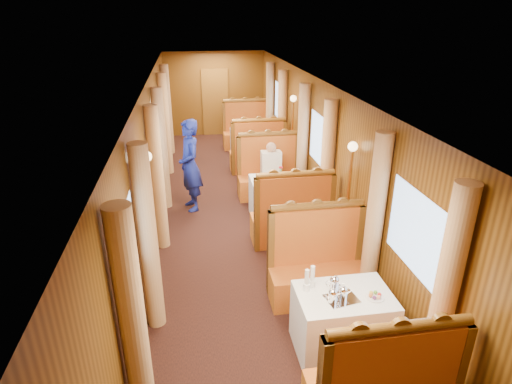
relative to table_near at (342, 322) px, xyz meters
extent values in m
cube|color=brown|center=(-0.75, 9.47, 0.62)|extent=(0.80, 0.04, 2.00)
cube|color=white|center=(0.00, 0.00, 0.00)|extent=(1.05, 0.72, 0.75)
cube|color=#A83512|center=(0.00, -1.17, 0.48)|extent=(1.30, 0.12, 0.80)
cylinder|color=brown|center=(0.00, -1.17, 0.92)|extent=(1.23, 0.10, 0.10)
cube|color=#A83512|center=(0.00, 0.95, -0.15)|extent=(1.30, 0.55, 0.45)
cube|color=#A83512|center=(0.00, 1.17, 0.48)|extent=(1.30, 0.12, 0.80)
cylinder|color=brown|center=(0.00, 1.17, 0.92)|extent=(1.23, 0.10, 0.10)
cube|color=white|center=(0.00, 3.50, 0.00)|extent=(1.05, 0.72, 0.75)
cube|color=#A83512|center=(0.00, 2.55, -0.15)|extent=(1.30, 0.55, 0.45)
cube|color=#A83512|center=(0.00, 2.33, 0.48)|extent=(1.30, 0.12, 0.80)
cylinder|color=brown|center=(0.00, 2.33, 0.92)|extent=(1.23, 0.10, 0.10)
cube|color=#A83512|center=(0.00, 4.45, -0.15)|extent=(1.30, 0.55, 0.45)
cube|color=#A83512|center=(0.00, 4.67, 0.48)|extent=(1.30, 0.12, 0.80)
cylinder|color=brown|center=(0.00, 4.67, 0.92)|extent=(1.23, 0.10, 0.10)
cube|color=white|center=(0.00, 7.00, 0.00)|extent=(1.05, 0.72, 0.75)
cube|color=#A83512|center=(0.00, 6.05, -0.15)|extent=(1.30, 0.55, 0.45)
cube|color=#A83512|center=(0.00, 5.83, 0.48)|extent=(1.30, 0.12, 0.80)
cylinder|color=brown|center=(0.00, 5.83, 0.92)|extent=(1.23, 0.10, 0.10)
cube|color=#A83512|center=(0.00, 7.95, -0.15)|extent=(1.30, 0.55, 0.45)
cube|color=#A83512|center=(0.00, 8.16, 0.48)|extent=(1.30, 0.12, 0.80)
cylinder|color=brown|center=(0.00, 8.16, 0.92)|extent=(1.23, 0.10, 0.10)
cube|color=silver|center=(-0.07, -0.08, 0.38)|extent=(0.38, 0.32, 0.01)
cylinder|color=white|center=(0.30, -0.11, 0.38)|extent=(0.20, 0.20, 0.01)
cylinder|color=white|center=(-0.40, 0.15, 0.42)|extent=(0.08, 0.08, 0.08)
cylinder|color=white|center=(-0.40, 0.15, 0.55)|extent=(0.05, 0.05, 0.18)
cylinder|color=white|center=(-0.32, 0.21, 0.42)|extent=(0.08, 0.08, 0.08)
cylinder|color=white|center=(-0.32, 0.21, 0.55)|extent=(0.05, 0.05, 0.18)
cylinder|color=silver|center=(0.02, 3.50, 0.45)|extent=(0.06, 0.06, 0.14)
cylinder|color=silver|center=(-0.03, 7.04, 0.45)|extent=(0.06, 0.06, 0.14)
cylinder|color=tan|center=(-2.13, -0.78, 0.80)|extent=(0.22, 0.22, 2.35)
cylinder|color=tan|center=(-2.13, 0.78, 0.80)|extent=(0.22, 0.22, 2.35)
cylinder|color=tan|center=(0.63, -0.78, 0.80)|extent=(0.22, 0.22, 2.35)
cylinder|color=tan|center=(0.63, 0.78, 0.80)|extent=(0.22, 0.22, 2.35)
cylinder|color=tan|center=(-2.13, 2.72, 0.80)|extent=(0.22, 0.22, 2.35)
cylinder|color=tan|center=(-2.13, 4.28, 0.80)|extent=(0.22, 0.22, 2.35)
cylinder|color=tan|center=(0.63, 2.72, 0.80)|extent=(0.22, 0.22, 2.35)
cylinder|color=tan|center=(0.63, 4.28, 0.80)|extent=(0.22, 0.22, 2.35)
cylinder|color=tan|center=(-2.13, 6.22, 0.80)|extent=(0.22, 0.22, 2.35)
cylinder|color=tan|center=(-2.13, 7.78, 0.80)|extent=(0.22, 0.22, 2.35)
cylinder|color=tan|center=(0.63, 6.22, 0.80)|extent=(0.22, 0.22, 2.35)
cylinder|color=tan|center=(0.63, 7.78, 0.80)|extent=(0.22, 0.22, 2.35)
cylinder|color=#BF8C3F|center=(-2.15, 1.75, 0.55)|extent=(0.04, 0.04, 1.85)
sphere|color=#FFD18C|center=(-2.15, 1.75, 1.50)|extent=(0.14, 0.14, 0.14)
cylinder|color=#BF8C3F|center=(0.65, 1.75, 0.55)|extent=(0.04, 0.04, 1.85)
sphere|color=#FFD18C|center=(0.65, 1.75, 1.50)|extent=(0.14, 0.14, 0.14)
cylinder|color=#BF8C3F|center=(-2.15, 5.25, 0.55)|extent=(0.04, 0.04, 1.85)
sphere|color=#FFD18C|center=(-2.15, 5.25, 1.50)|extent=(0.14, 0.14, 0.14)
cylinder|color=#BF8C3F|center=(0.65, 5.25, 0.55)|extent=(0.04, 0.04, 1.85)
sphere|color=#FFD18C|center=(0.65, 5.25, 1.50)|extent=(0.14, 0.14, 0.14)
imported|color=navy|center=(-1.61, 4.11, 0.52)|extent=(0.58, 0.74, 1.78)
cube|color=beige|center=(0.00, 4.32, 0.38)|extent=(0.40, 0.24, 0.55)
sphere|color=tan|center=(0.00, 4.32, 0.74)|extent=(0.20, 0.20, 0.20)
cube|color=beige|center=(0.00, 4.15, 0.15)|extent=(0.36, 0.30, 0.14)
camera|label=1|loc=(-1.57, -3.67, 3.27)|focal=30.00mm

